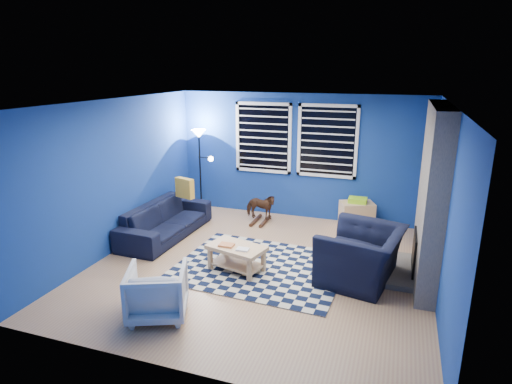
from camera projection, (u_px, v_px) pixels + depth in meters
floor at (260, 267)px, 6.62m from camera, size 5.00×5.00×0.00m
ceiling at (260, 103)px, 5.92m from camera, size 5.00×5.00×0.00m
wall_back at (299, 157)px, 8.54m from camera, size 5.00×0.00×5.00m
wall_left at (116, 176)px, 7.04m from camera, size 0.00×5.00×5.00m
wall_right at (444, 207)px, 5.49m from camera, size 0.00×5.00×5.00m
fireplace at (430, 199)px, 6.01m from camera, size 0.65×2.00×2.50m
window_left at (263, 138)px, 8.64m from camera, size 1.17×0.06×1.42m
window_right at (327, 141)px, 8.24m from camera, size 1.17×0.06×1.42m
tv at (433, 163)px, 7.29m from camera, size 0.07×1.00×0.58m
rug at (260, 267)px, 6.60m from camera, size 2.59×2.12×0.02m
sofa at (166, 220)px, 7.76m from camera, size 2.11×0.88×0.61m
armchair_big at (361, 255)px, 6.11m from camera, size 1.38×1.26×0.78m
armchair_bent at (157, 292)px, 5.24m from camera, size 0.92×0.93×0.65m
rocking_horse at (260, 207)px, 8.43m from camera, size 0.29×0.62×0.53m
coffee_table at (236, 253)px, 6.41m from camera, size 0.95×0.69×0.43m
cabinet at (357, 215)px, 8.17m from camera, size 0.72×0.61×0.60m
floor_lamp at (200, 145)px, 8.78m from camera, size 0.48×0.29×1.75m
throw_pillow at (185, 188)px, 8.02m from camera, size 0.41×0.23×0.37m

